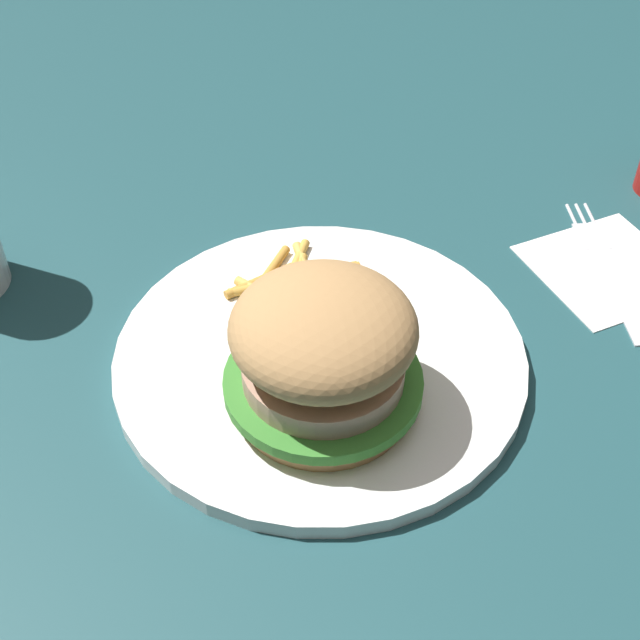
{
  "coord_description": "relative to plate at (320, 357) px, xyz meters",
  "views": [
    {
      "loc": [
        0.18,
        0.39,
        0.45
      ],
      "look_at": [
        -0.02,
        0.01,
        0.04
      ],
      "focal_mm": 49.48,
      "sensor_mm": 36.0,
      "label": 1
    }
  ],
  "objects": [
    {
      "name": "ground_plane",
      "position": [
        0.02,
        -0.01,
        -0.01
      ],
      "size": [
        1.6,
        1.6,
        0.0
      ],
      "primitive_type": "plane",
      "color": "#1E474C"
    },
    {
      "name": "plate",
      "position": [
        0.0,
        0.0,
        0.0
      ],
      "size": [
        0.29,
        0.29,
        0.01
      ],
      "primitive_type": "cylinder",
      "color": "white",
      "rests_on": "ground_plane"
    },
    {
      "name": "sandwich",
      "position": [
        0.02,
        0.04,
        0.05
      ],
      "size": [
        0.13,
        0.13,
        0.09
      ],
      "color": "tan",
      "rests_on": "plate"
    },
    {
      "name": "fries_pile",
      "position": [
        -0.01,
        -0.07,
        0.01
      ],
      "size": [
        0.1,
        0.08,
        0.01
      ],
      "color": "#E5B251",
      "rests_on": "plate"
    },
    {
      "name": "napkin",
      "position": [
        -0.25,
        0.02,
        -0.01
      ],
      "size": [
        0.12,
        0.12,
        0.0
      ],
      "primitive_type": "cube",
      "rotation": [
        0.0,
        0.0,
        -0.06
      ],
      "color": "white",
      "rests_on": "ground_plane"
    },
    {
      "name": "fork",
      "position": [
        -0.25,
        0.01,
        -0.0
      ],
      "size": [
        0.09,
        0.16,
        0.0
      ],
      "color": "silver",
      "rests_on": "napkin"
    }
  ]
}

